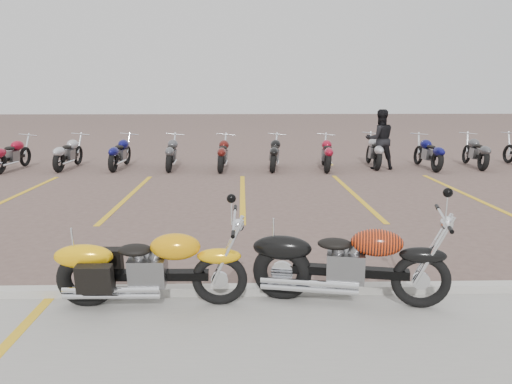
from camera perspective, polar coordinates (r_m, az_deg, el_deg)
ground at (r=8.07m, az=-1.50°, el=-6.15°), size 100.00×100.00×0.00m
curb at (r=6.17m, az=-1.46°, el=-11.19°), size 60.00×0.18×0.12m
parking_stripes at (r=11.95m, az=-1.55°, el=-0.37°), size 38.00×5.50×0.01m
yellow_cruiser at (r=5.87m, az=-12.23°, el=-8.63°), size 2.17×0.32×0.89m
flame_cruiser at (r=5.89m, az=10.11°, el=-8.32°), size 2.23×0.60×0.93m
person_b at (r=16.46m, az=13.98°, el=5.86°), size 0.96×0.77×1.90m
bg_bike_row at (r=16.23m, az=4.87°, el=4.65°), size 22.13×2.01×1.10m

